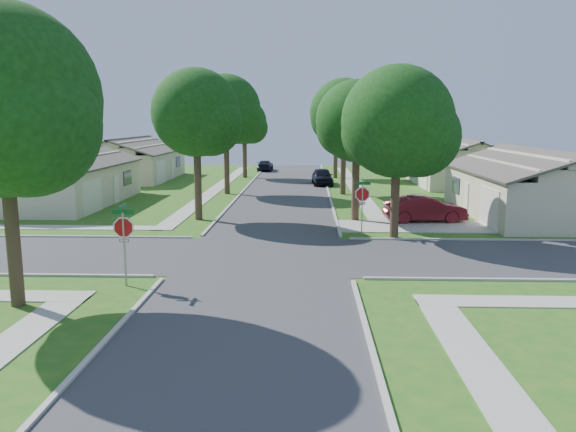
% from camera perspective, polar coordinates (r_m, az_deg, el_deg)
% --- Properties ---
extents(ground, '(100.00, 100.00, 0.00)m').
position_cam_1_polar(ground, '(24.93, -2.35, -4.06)').
color(ground, '#215F19').
rests_on(ground, ground).
extents(road_ns, '(7.00, 100.00, 0.02)m').
position_cam_1_polar(road_ns, '(24.93, -2.35, -4.05)').
color(road_ns, '#333335').
rests_on(road_ns, ground).
extents(sidewalk_ne, '(1.20, 40.00, 0.04)m').
position_cam_1_polar(sidewalk_ne, '(50.66, 6.83, 2.97)').
color(sidewalk_ne, '#9E9B91').
rests_on(sidewalk_ne, ground).
extents(sidewalk_nw, '(1.20, 40.00, 0.04)m').
position_cam_1_polar(sidewalk_nw, '(51.12, -6.95, 3.02)').
color(sidewalk_nw, '#9E9B91').
rests_on(sidewalk_nw, ground).
extents(driveway, '(8.80, 3.60, 0.05)m').
position_cam_1_polar(driveway, '(32.36, 12.74, -1.04)').
color(driveway, '#9E9B91').
rests_on(driveway, ground).
extents(stop_sign_sw, '(1.05, 0.80, 2.98)m').
position_cam_1_polar(stop_sign_sw, '(20.90, -16.36, -1.46)').
color(stop_sign_sw, gray).
rests_on(stop_sign_sw, ground).
extents(stop_sign_ne, '(1.05, 0.80, 2.98)m').
position_cam_1_polar(stop_sign_ne, '(29.24, 7.57, 1.97)').
color(stop_sign_ne, gray).
rests_on(stop_sign_ne, ground).
extents(tree_e_near, '(4.97, 4.80, 8.28)m').
position_cam_1_polar(tree_e_near, '(33.27, 7.09, 9.15)').
color(tree_e_near, '#38281C').
rests_on(tree_e_near, ground).
extents(tree_e_mid, '(5.59, 5.40, 9.21)m').
position_cam_1_polar(tree_e_mid, '(45.24, 5.79, 10.09)').
color(tree_e_mid, '#38281C').
rests_on(tree_e_mid, ground).
extents(tree_e_far, '(5.17, 5.00, 8.72)m').
position_cam_1_polar(tree_e_far, '(58.22, 4.96, 9.75)').
color(tree_e_far, '#38281C').
rests_on(tree_e_far, ground).
extents(tree_w_near, '(5.38, 5.20, 8.97)m').
position_cam_1_polar(tree_w_near, '(33.78, -9.22, 9.91)').
color(tree_w_near, '#38281C').
rests_on(tree_w_near, ground).
extents(tree_w_mid, '(5.80, 5.60, 9.56)m').
position_cam_1_polar(tree_w_mid, '(45.62, -6.27, 10.38)').
color(tree_w_mid, '#38281C').
rests_on(tree_w_mid, ground).
extents(tree_w_far, '(4.76, 4.60, 8.04)m').
position_cam_1_polar(tree_w_far, '(58.51, -4.41, 9.29)').
color(tree_w_far, '#38281C').
rests_on(tree_w_far, ground).
extents(tree_sw_corner, '(6.21, 6.00, 9.55)m').
position_cam_1_polar(tree_sw_corner, '(19.52, -26.88, 9.64)').
color(tree_sw_corner, '#38281C').
rests_on(tree_sw_corner, ground).
extents(tree_ne_corner, '(5.80, 5.60, 8.66)m').
position_cam_1_polar(tree_ne_corner, '(28.70, 11.16, 8.86)').
color(tree_ne_corner, '#38281C').
rests_on(tree_ne_corner, ground).
extents(house_ne_near, '(8.42, 13.60, 4.23)m').
position_cam_1_polar(house_ne_near, '(38.12, 23.78, 2.25)').
color(house_ne_near, beige).
rests_on(house_ne_near, ground).
extents(house_ne_far, '(8.42, 13.60, 4.23)m').
position_cam_1_polar(house_ne_far, '(55.15, 16.93, 4.72)').
color(house_ne_far, beige).
rests_on(house_ne_far, ground).
extents(house_nw_near, '(8.42, 13.60, 4.23)m').
position_cam_1_polar(house_nw_near, '(43.25, -22.40, 3.14)').
color(house_nw_near, beige).
rests_on(house_nw_near, ground).
extents(house_nw_far, '(8.42, 13.60, 4.23)m').
position_cam_1_polar(house_nw_far, '(59.08, -15.62, 5.09)').
color(house_nw_far, beige).
rests_on(house_nw_far, ground).
extents(car_driveway, '(4.88, 2.11, 1.56)m').
position_cam_1_polar(car_driveway, '(33.95, 13.74, 0.72)').
color(car_driveway, maroon).
rests_on(car_driveway, ground).
extents(car_curb_east, '(2.06, 4.62, 1.54)m').
position_cam_1_polar(car_curb_east, '(52.17, 3.50, 4.04)').
color(car_curb_east, black).
rests_on(car_curb_east, ground).
extents(car_curb_west, '(1.74, 4.25, 1.23)m').
position_cam_1_polar(car_curb_west, '(66.52, -2.34, 5.15)').
color(car_curb_west, black).
rests_on(car_curb_west, ground).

